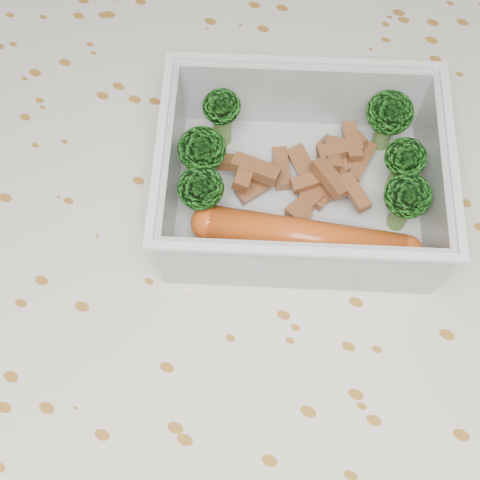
% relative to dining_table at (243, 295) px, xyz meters
% --- Properties ---
extents(ground_plane, '(4.00, 4.00, 0.00)m').
position_rel_dining_table_xyz_m(ground_plane, '(0.00, 0.00, -0.67)').
color(ground_plane, olive).
rests_on(ground_plane, ground).
extents(dining_table, '(1.40, 0.90, 0.75)m').
position_rel_dining_table_xyz_m(dining_table, '(0.00, 0.00, 0.00)').
color(dining_table, brown).
rests_on(dining_table, ground).
extents(tablecloth, '(1.46, 0.96, 0.19)m').
position_rel_dining_table_xyz_m(tablecloth, '(0.00, 0.00, 0.05)').
color(tablecloth, beige).
rests_on(tablecloth, dining_table).
extents(lunch_container, '(0.22, 0.20, 0.06)m').
position_rel_dining_table_xyz_m(lunch_container, '(0.02, 0.05, 0.11)').
color(lunch_container, silver).
rests_on(lunch_container, tablecloth).
extents(broccoli_florets, '(0.16, 0.13, 0.05)m').
position_rel_dining_table_xyz_m(broccoli_florets, '(0.02, 0.06, 0.13)').
color(broccoli_florets, '#608C3F').
rests_on(broccoli_florets, lunch_container).
extents(meat_pile, '(0.11, 0.08, 0.03)m').
position_rel_dining_table_xyz_m(meat_pile, '(0.02, 0.06, 0.10)').
color(meat_pile, brown).
rests_on(meat_pile, lunch_container).
extents(sausage, '(0.14, 0.06, 0.02)m').
position_rel_dining_table_xyz_m(sausage, '(0.04, 0.01, 0.11)').
color(sausage, '#BC4815').
rests_on(sausage, lunch_container).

